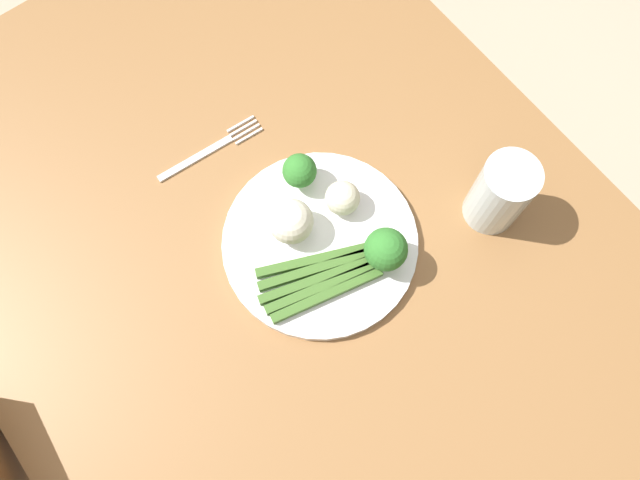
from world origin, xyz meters
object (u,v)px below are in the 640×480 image
at_px(dining_table, 291,272).
at_px(fork, 211,150).
at_px(broccoli_outer_edge, 386,250).
at_px(water_glass, 500,193).
at_px(cauliflower_back_right, 291,221).
at_px(asparagus_bundle, 319,278).
at_px(plate, 320,243).
at_px(broccoli_near_center, 300,171).
at_px(cauliflower_front_left, 344,199).

height_order(dining_table, fork, fork).
height_order(broccoli_outer_edge, water_glass, water_glass).
height_order(cauliflower_back_right, water_glass, water_glass).
bearing_deg(fork, asparagus_bundle, -84.97).
bearing_deg(water_glass, dining_table, -116.36).
relative_size(plate, asparagus_bundle, 1.58).
bearing_deg(broccoli_outer_edge, fork, -162.42).
xyz_separation_m(plate, broccoli_near_center, (-0.09, 0.03, 0.04)).
relative_size(plate, water_glass, 2.18).
distance_m(asparagus_bundle, cauliflower_back_right, 0.08).
height_order(broccoli_outer_edge, cauliflower_front_left, broccoli_outer_edge).
height_order(plate, broccoli_near_center, broccoli_near_center).
height_order(dining_table, cauliflower_back_right, cauliflower_back_right).
height_order(broccoli_outer_edge, cauliflower_back_right, broccoli_outer_edge).
relative_size(cauliflower_back_right, cauliflower_front_left, 1.28).
bearing_deg(asparagus_bundle, fork, -71.93).
xyz_separation_m(plate, cauliflower_back_right, (-0.04, -0.02, 0.04)).
distance_m(cauliflower_front_left, water_glass, 0.20).
bearing_deg(asparagus_bundle, broccoli_near_center, -99.81).
bearing_deg(broccoli_near_center, cauliflower_back_right, -46.20).
distance_m(broccoli_near_center, water_glass, 0.27).
relative_size(dining_table, fork, 6.99).
bearing_deg(asparagus_bundle, broccoli_outer_edge, 177.98).
relative_size(broccoli_outer_edge, cauliflower_front_left, 1.47).
bearing_deg(fork, water_glass, -46.82).
relative_size(cauliflower_front_left, water_glass, 0.39).
height_order(cauliflower_back_right, cauliflower_front_left, cauliflower_back_right).
distance_m(asparagus_bundle, water_glass, 0.26).
distance_m(plate, cauliflower_back_right, 0.06).
xyz_separation_m(dining_table, cauliflower_back_right, (-0.01, 0.02, 0.17)).
height_order(asparagus_bundle, water_glass, water_glass).
distance_m(plate, fork, 0.21).
distance_m(cauliflower_back_right, water_glass, 0.28).
xyz_separation_m(broccoli_near_center, water_glass, (0.19, 0.19, 0.01)).
bearing_deg(asparagus_bundle, cauliflower_front_left, -127.83).
xyz_separation_m(dining_table, broccoli_near_center, (-0.06, 0.07, 0.17)).
bearing_deg(fork, broccoli_outer_edge, -68.38).
bearing_deg(cauliflower_back_right, asparagus_bundle, -9.51).
bearing_deg(broccoli_near_center, fork, -150.58).
height_order(plate, asparagus_bundle, asparagus_bundle).
relative_size(dining_table, plate, 4.38).
relative_size(dining_table, asparagus_bundle, 6.93).
distance_m(broccoli_outer_edge, water_glass, 0.17).
bearing_deg(fork, broccoli_near_center, -56.54).
relative_size(broccoli_near_center, cauliflower_front_left, 1.21).
xyz_separation_m(asparagus_bundle, water_glass, (0.06, 0.25, 0.04)).
bearing_deg(broccoli_outer_edge, plate, -143.93).
bearing_deg(water_glass, cauliflower_front_left, -127.70).
xyz_separation_m(broccoli_near_center, cauliflower_back_right, (0.05, -0.05, -0.00)).
distance_m(dining_table, broccoli_outer_edge, 0.22).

